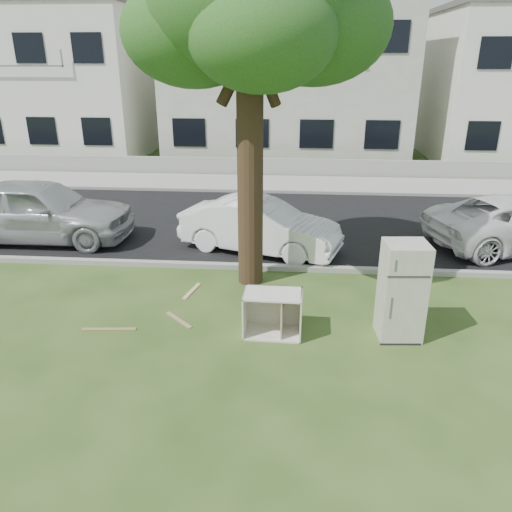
# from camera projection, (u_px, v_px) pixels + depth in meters

# --- Properties ---
(ground) EXTENTS (120.00, 120.00, 0.00)m
(ground) POSITION_uv_depth(u_px,v_px,m) (263.00, 321.00, 9.46)
(ground) COLOR #2D4117
(road) EXTENTS (120.00, 7.00, 0.01)m
(road) POSITION_uv_depth(u_px,v_px,m) (276.00, 223.00, 15.01)
(road) COLOR black
(road) RESTS_ON ground
(kerb_near) EXTENTS (120.00, 0.18, 0.12)m
(kerb_near) POSITION_uv_depth(u_px,v_px,m) (270.00, 270.00, 11.72)
(kerb_near) COLOR gray
(kerb_near) RESTS_ON ground
(kerb_far) EXTENTS (120.00, 0.18, 0.12)m
(kerb_far) POSITION_uv_depth(u_px,v_px,m) (280.00, 193.00, 18.29)
(kerb_far) COLOR gray
(kerb_far) RESTS_ON ground
(sidewalk) EXTENTS (120.00, 2.80, 0.01)m
(sidewalk) POSITION_uv_depth(u_px,v_px,m) (282.00, 184.00, 19.63)
(sidewalk) COLOR gray
(sidewalk) RESTS_ON ground
(low_wall) EXTENTS (120.00, 0.15, 0.70)m
(low_wall) POSITION_uv_depth(u_px,v_px,m) (283.00, 167.00, 20.99)
(low_wall) COLOR gray
(low_wall) RESTS_ON ground
(street_tree) EXTENTS (3.80, 3.80, 7.02)m
(street_tree) POSITION_uv_depth(u_px,v_px,m) (249.00, 7.00, 9.11)
(street_tree) COLOR black
(street_tree) RESTS_ON ground
(townhouse_left) EXTENTS (10.20, 8.16, 7.04)m
(townhouse_left) POSITION_uv_depth(u_px,v_px,m) (50.00, 81.00, 25.23)
(townhouse_left) COLOR white
(townhouse_left) RESTS_ON ground
(townhouse_center) EXTENTS (11.22, 8.16, 7.44)m
(townhouse_center) POSITION_uv_depth(u_px,v_px,m) (287.00, 77.00, 24.27)
(townhouse_center) COLOR beige
(townhouse_center) RESTS_ON ground
(fridge) EXTENTS (0.77, 0.73, 1.76)m
(fridge) POSITION_uv_depth(u_px,v_px,m) (402.00, 291.00, 8.64)
(fridge) COLOR beige
(fridge) RESTS_ON ground
(cabinet) EXTENTS (1.05, 0.67, 0.80)m
(cabinet) POSITION_uv_depth(u_px,v_px,m) (273.00, 313.00, 8.88)
(cabinet) COLOR white
(cabinet) RESTS_ON ground
(plank_a) EXTENTS (1.00, 0.17, 0.02)m
(plank_a) POSITION_uv_depth(u_px,v_px,m) (109.00, 329.00, 9.14)
(plank_a) COLOR olive
(plank_a) RESTS_ON ground
(plank_b) EXTENTS (0.63, 0.61, 0.02)m
(plank_b) POSITION_uv_depth(u_px,v_px,m) (179.00, 320.00, 9.47)
(plank_b) COLOR #A17754
(plank_b) RESTS_ON ground
(plank_c) EXTENTS (0.26, 0.79, 0.02)m
(plank_c) POSITION_uv_depth(u_px,v_px,m) (192.00, 291.00, 10.64)
(plank_c) COLOR tan
(plank_c) RESTS_ON ground
(car_center) EXTENTS (4.29, 2.62, 1.34)m
(car_center) POSITION_uv_depth(u_px,v_px,m) (260.00, 226.00, 12.63)
(car_center) COLOR white
(car_center) RESTS_ON ground
(car_left) EXTENTS (4.95, 2.00, 1.68)m
(car_left) POSITION_uv_depth(u_px,v_px,m) (39.00, 210.00, 13.32)
(car_left) COLOR #A5A8AC
(car_left) RESTS_ON ground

